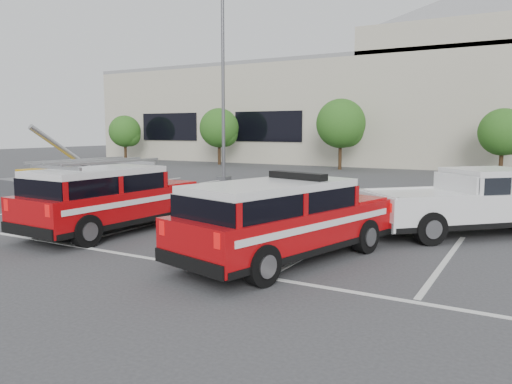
% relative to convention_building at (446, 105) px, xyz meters
% --- Properties ---
extents(ground, '(120.00, 120.00, 0.00)m').
position_rel_convention_building_xyz_m(ground, '(-0.18, -31.86, -4.72)').
color(ground, '#373739').
rests_on(ground, ground).
extents(stall_markings, '(23.00, 15.00, 0.01)m').
position_rel_convention_building_xyz_m(stall_markings, '(-0.18, -27.36, -4.71)').
color(stall_markings, silver).
rests_on(stall_markings, ground).
extents(convention_building, '(60.00, 16.99, 13.20)m').
position_rel_convention_building_xyz_m(convention_building, '(0.00, 0.00, 0.00)').
color(convention_building, '#BAB39D').
rests_on(convention_building, ground).
extents(tree_far_left, '(2.77, 2.77, 3.99)m').
position_rel_convention_building_xyz_m(tree_far_left, '(-25.09, -9.82, -2.22)').
color(tree_far_left, '#3F2B19').
rests_on(tree_far_left, ground).
extents(tree_left, '(3.07, 3.07, 4.42)m').
position_rel_convention_building_xyz_m(tree_left, '(-15.09, -9.82, -1.95)').
color(tree_left, '#3F2B19').
rests_on(tree_left, ground).
extents(tree_mid_left, '(3.37, 3.37, 4.85)m').
position_rel_convention_building_xyz_m(tree_mid_left, '(-5.09, -9.82, -1.68)').
color(tree_mid_left, '#3F2B19').
rests_on(tree_mid_left, ground).
extents(tree_mid_right, '(2.77, 2.77, 3.99)m').
position_rel_convention_building_xyz_m(tree_mid_right, '(4.91, -9.82, -2.22)').
color(tree_mid_right, '#3F2B19').
rests_on(tree_mid_right, ground).
extents(light_pole_left, '(0.90, 0.60, 10.24)m').
position_rel_convention_building_xyz_m(light_pole_left, '(-8.18, -19.86, 0.47)').
color(light_pole_left, '#59595E').
rests_on(light_pole_left, ground).
extents(fire_chief_suv, '(3.14, 5.52, 1.83)m').
position_rel_convention_building_xyz_m(fire_chief_suv, '(2.25, -33.45, -3.97)').
color(fire_chief_suv, '#A5070B').
rests_on(fire_chief_suv, ground).
extents(white_pickup, '(5.35, 5.29, 1.72)m').
position_rel_convention_building_xyz_m(white_pickup, '(5.34, -28.54, -4.03)').
color(white_pickup, silver).
rests_on(white_pickup, ground).
extents(ladder_suv, '(2.20, 5.07, 1.96)m').
position_rel_convention_building_xyz_m(ladder_suv, '(-3.10, -33.13, -3.93)').
color(ladder_suv, '#A5070B').
rests_on(ladder_suv, ground).
extents(utility_rig, '(3.33, 3.59, 2.94)m').
position_rel_convention_building_xyz_m(utility_rig, '(-9.01, -30.43, -4.13)').
color(utility_rig, '#59595E').
rests_on(utility_rig, ground).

